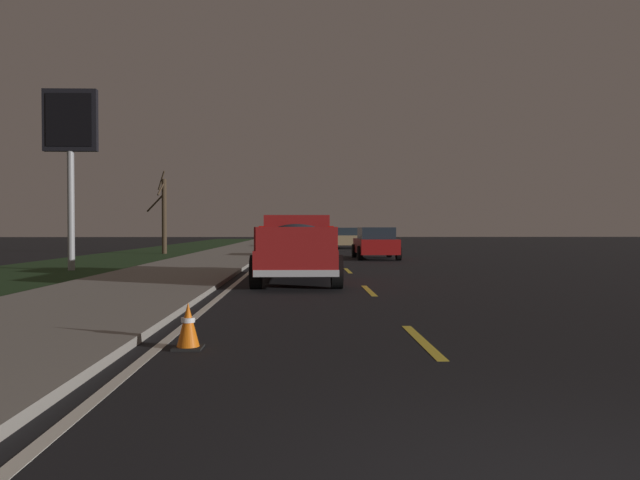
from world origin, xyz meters
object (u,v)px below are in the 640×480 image
(sedan_tan, at_px, (346,238))
(traffic_cone_near, at_px, (188,326))
(bare_tree_far, at_px, (164,214))
(gas_price_sign, at_px, (70,135))
(pickup_truck, at_px, (297,247))
(sedan_red, at_px, (375,243))

(sedan_tan, relative_size, traffic_cone_near, 7.60)
(bare_tree_far, height_order, traffic_cone_near, bare_tree_far)
(gas_price_sign, distance_m, traffic_cone_near, 16.16)
(pickup_truck, relative_size, sedan_red, 1.23)
(pickup_truck, distance_m, bare_tree_far, 20.36)
(pickup_truck, xyz_separation_m, bare_tree_far, (18.66, 8.03, 1.37))
(sedan_tan, bearing_deg, gas_price_sign, 153.31)
(sedan_tan, distance_m, gas_price_sign, 25.89)
(sedan_tan, distance_m, bare_tree_far, 14.65)
(sedan_tan, distance_m, sedan_red, 15.32)
(pickup_truck, bearing_deg, traffic_cone_near, 172.13)
(sedan_tan, height_order, traffic_cone_near, sedan_tan)
(traffic_cone_near, bearing_deg, sedan_tan, -7.22)
(bare_tree_far, bearing_deg, pickup_truck, -156.72)
(bare_tree_far, relative_size, traffic_cone_near, 8.44)
(sedan_red, bearing_deg, pickup_truck, 163.30)
(gas_price_sign, distance_m, bare_tree_far, 14.04)
(gas_price_sign, height_order, bare_tree_far, gas_price_sign)
(pickup_truck, bearing_deg, gas_price_sign, 59.10)
(sedan_tan, relative_size, sedan_red, 1.00)
(sedan_red, bearing_deg, bare_tree_far, 61.79)
(sedan_red, bearing_deg, sedan_tan, 1.14)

